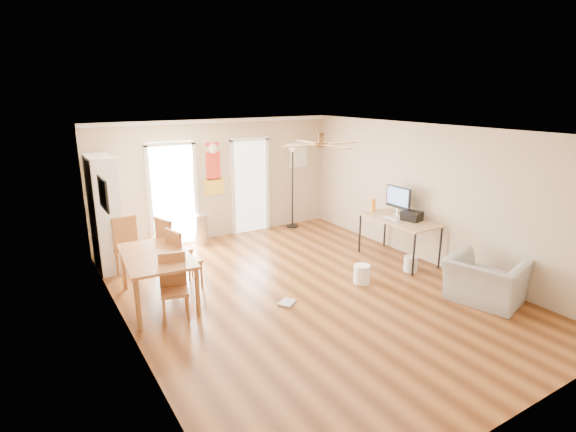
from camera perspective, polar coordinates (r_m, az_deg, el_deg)
floor at (r=7.42m, az=2.46°, el=-9.65°), size 7.00×7.00×0.00m
ceiling at (r=6.74m, az=2.72°, el=10.77°), size 5.50×7.00×0.00m
wall_back at (r=9.98m, az=-8.78°, el=4.64°), size 5.50×0.04×2.60m
wall_front at (r=4.69m, az=27.70°, el=-9.73°), size 5.50×0.04×2.60m
wall_left at (r=5.94m, az=-19.99°, el=-3.66°), size 0.04×7.00×2.60m
wall_right at (r=8.77m, az=17.65°, el=2.57°), size 0.04×7.00×2.60m
crown_molding at (r=6.74m, az=2.72°, el=10.43°), size 5.50×7.00×0.08m
kitchen_doorway at (r=9.67m, az=-14.42°, el=2.46°), size 0.90×0.10×2.10m
bathroom_doorway at (r=10.33m, az=-4.86°, el=3.71°), size 0.80×0.10×2.10m
wall_decal at (r=9.88m, az=-9.47°, el=5.96°), size 0.46×0.03×1.10m
ac_grille at (r=10.84m, az=1.29°, el=7.81°), size 0.50×0.04×0.60m
framed_poster at (r=7.18m, az=-22.46°, el=2.63°), size 0.04×0.66×0.48m
ceiling_fan at (r=6.51m, az=4.20°, el=9.08°), size 1.24×1.24×0.20m
bookshelf at (r=8.71m, az=-22.28°, el=0.30°), size 0.71×1.02×2.08m
dining_table at (r=7.22m, az=-16.19°, el=-7.63°), size 1.08×1.65×0.79m
dining_chair_right_a at (r=8.07m, az=-14.18°, el=-3.85°), size 0.56×0.56×1.09m
dining_chair_right_b at (r=7.61m, az=-12.94°, el=-5.24°), size 0.51×0.51×1.02m
dining_chair_near at (r=6.64m, az=-14.24°, el=-8.87°), size 0.47×0.47×0.93m
dining_chair_far at (r=8.62m, az=-20.38°, el=-3.26°), size 0.51×0.51×1.05m
trash_can at (r=9.73m, az=-11.03°, el=-1.68°), size 0.34×0.34×0.65m
torchiere_lamp at (r=10.62m, az=0.58°, el=3.76°), size 0.40×0.40×1.98m
computer_desk at (r=8.90m, az=13.82°, el=-2.92°), size 0.76×1.53×0.82m
imac at (r=8.97m, az=13.80°, el=1.84°), size 0.21×0.62×0.57m
keyboard at (r=8.76m, az=13.00°, el=-0.31°), size 0.13×0.36×0.01m
printer at (r=8.74m, az=15.47°, el=0.01°), size 0.37×0.40×0.17m
orange_bottle at (r=9.24m, az=10.80°, el=1.40°), size 0.09×0.09×0.25m
wastebasket_a at (r=7.80m, az=9.37°, el=-7.28°), size 0.29×0.29×0.32m
wastebasket_b at (r=8.48m, az=15.33°, el=-5.87°), size 0.30×0.30×0.28m
floor_cloth at (r=7.03m, az=-0.13°, el=-10.99°), size 0.33×0.31×0.04m
armchair at (r=7.61m, az=23.74°, el=-7.52°), size 1.19×1.29×0.70m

